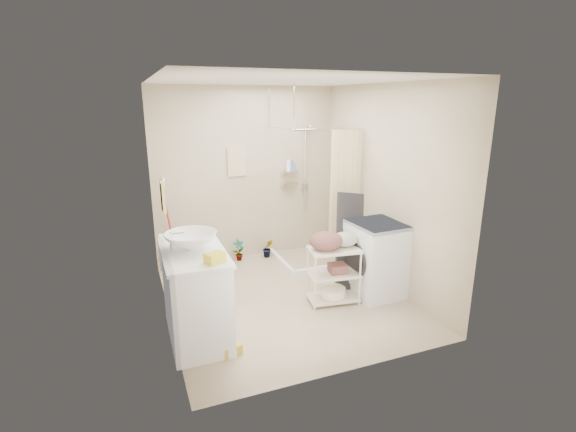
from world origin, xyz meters
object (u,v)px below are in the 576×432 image
at_px(toilet, 192,265).
at_px(washing_machine, 378,258).
at_px(vanity, 196,295).
at_px(laundry_rack, 334,270).

distance_m(toilet, washing_machine, 2.34).
distance_m(vanity, laundry_rack, 1.69).
xyz_separation_m(vanity, washing_machine, (2.30, 0.20, -0.01)).
height_order(vanity, washing_machine, vanity).
bearing_deg(toilet, washing_machine, -106.02).
relative_size(vanity, washing_machine, 1.16).
height_order(vanity, toilet, vanity).
bearing_deg(washing_machine, laundry_rack, 178.34).
relative_size(toilet, washing_machine, 0.83).
bearing_deg(vanity, washing_machine, 5.62).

